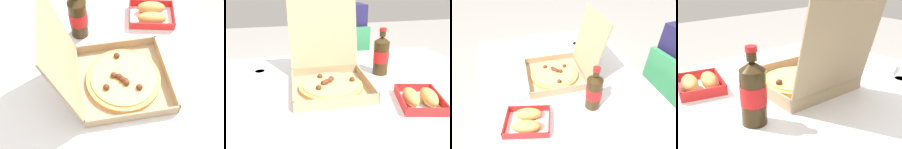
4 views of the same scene
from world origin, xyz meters
The scene contains 6 objects.
dining_table centered at (0.00, 0.00, 0.63)m, with size 1.28×0.94×0.71m.
pizza_box_open centered at (-0.10, 0.01, 0.76)m, with size 0.32×0.40×0.35m.
bread_side_box centered at (0.20, -0.21, 0.73)m, with size 0.19×0.22×0.06m.
cola_bottle centered at (0.17, 0.10, 0.80)m, with size 0.07×0.07×0.22m.
napkin_pile centered at (-0.48, 0.07, 0.72)m, with size 0.11×0.11×0.02m, color white.
dipping_sauce_cup centered at (-0.40, 0.20, 0.72)m, with size 0.06×0.06×0.02m.
Camera 4 is at (0.53, 0.70, 1.13)m, focal length 45.57 mm.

